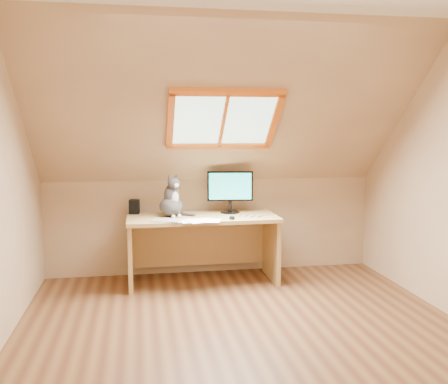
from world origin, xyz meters
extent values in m
plane|color=brown|center=(0.00, 0.00, 0.00)|extent=(3.50, 3.50, 0.00)
cube|color=tan|center=(0.00, -1.75, 1.20)|extent=(3.50, 0.02, 2.40)
cube|color=tan|center=(0.00, 1.75, 0.50)|extent=(3.50, 0.02, 1.00)
cube|color=tan|center=(0.00, 0.97, 1.70)|extent=(3.50, 1.56, 1.41)
cube|color=#B2E0CC|center=(0.00, 1.05, 1.63)|extent=(0.90, 0.53, 0.48)
cube|color=orange|center=(0.00, 1.05, 1.63)|extent=(1.02, 0.64, 0.59)
cube|color=tan|center=(-0.15, 1.38, 0.66)|extent=(1.48, 0.65, 0.04)
cube|color=tan|center=(-0.87, 1.38, 0.32)|extent=(0.04, 0.58, 0.64)
cube|color=tan|center=(0.56, 1.38, 0.32)|extent=(0.04, 0.58, 0.64)
cube|color=tan|center=(-0.15, 1.67, 0.32)|extent=(1.38, 0.03, 0.45)
cylinder|color=black|center=(0.15, 1.51, 0.69)|extent=(0.20, 0.20, 0.02)
cylinder|color=black|center=(0.15, 1.51, 0.75)|extent=(0.03, 0.03, 0.11)
cube|color=black|center=(0.15, 1.51, 0.96)|extent=(0.47, 0.09, 0.31)
cube|color=#1281C6|center=(0.15, 1.49, 0.96)|extent=(0.43, 0.06, 0.27)
ellipsoid|color=#46413E|center=(-0.46, 1.42, 0.78)|extent=(0.32, 0.35, 0.20)
ellipsoid|color=#46413E|center=(-0.45, 1.41, 0.89)|extent=(0.20, 0.20, 0.22)
ellipsoid|color=silver|center=(-0.43, 1.35, 0.87)|extent=(0.08, 0.07, 0.13)
ellipsoid|color=#46413E|center=(-0.43, 1.36, 1.01)|extent=(0.15, 0.15, 0.11)
sphere|color=silver|center=(-0.41, 1.32, 1.00)|extent=(0.04, 0.04, 0.04)
cone|color=#46413E|center=(-0.48, 1.37, 1.07)|extent=(0.07, 0.06, 0.07)
cone|color=#46413E|center=(-0.41, 1.40, 1.07)|extent=(0.07, 0.07, 0.07)
cube|color=black|center=(-0.82, 1.63, 0.75)|extent=(0.11, 0.11, 0.14)
cube|color=#B2B2B7|center=(-0.52, 1.17, 0.68)|extent=(0.32, 0.27, 0.01)
ellipsoid|color=black|center=(0.10, 1.15, 0.69)|extent=(0.07, 0.11, 0.03)
cube|color=white|center=(-0.20, 1.12, 0.68)|extent=(0.33, 0.27, 0.00)
cube|color=white|center=(-0.20, 1.12, 0.68)|extent=(0.32, 0.24, 0.00)
cube|color=white|center=(-0.20, 1.12, 0.68)|extent=(0.35, 0.30, 0.00)
cube|color=white|center=(-0.20, 1.12, 0.68)|extent=(0.34, 0.28, 0.00)
camera|label=1|loc=(-0.78, -3.48, 1.54)|focal=40.00mm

